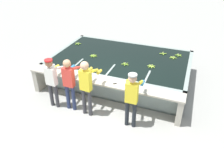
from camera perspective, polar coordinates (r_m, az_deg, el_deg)
ground_plane at (r=6.84m, az=-3.36°, el=-8.60°), size 80.00×80.00×0.00m
wash_tank at (r=8.16m, az=2.25°, el=1.82°), size 4.89×3.09×0.85m
work_ledge at (r=6.65m, az=-2.72°, el=-3.32°), size 4.89×0.45×0.85m
worker_0 at (r=6.62m, az=-15.39°, el=-1.04°), size 0.42×0.72×1.60m
worker_1 at (r=6.37m, az=-11.06°, el=-1.46°), size 0.40×0.71×1.66m
worker_2 at (r=6.05m, az=-6.72°, el=-2.34°), size 0.44×0.73×1.73m
worker_3 at (r=5.66m, az=5.22°, el=-5.44°), size 0.41×0.72×1.63m
banana_bunch_floating_0 at (r=8.06m, az=-4.86°, el=4.90°), size 0.28×0.28×0.08m
banana_bunch_floating_1 at (r=8.44m, az=17.00°, el=4.84°), size 0.28×0.27×0.08m
banana_bunch_floating_2 at (r=7.41m, az=10.24°, el=2.14°), size 0.28×0.28×0.08m
banana_bunch_floating_3 at (r=8.20m, az=15.65°, el=4.29°), size 0.27×0.28×0.08m
banana_bunch_floating_4 at (r=9.23m, az=-8.91°, el=7.96°), size 0.28×0.27×0.08m
banana_bunch_floating_5 at (r=7.45m, az=3.48°, el=2.75°), size 0.28×0.27×0.08m
banana_bunch_floating_6 at (r=8.43m, az=13.21°, el=5.35°), size 0.28×0.28×0.08m
banana_bunch_ledge_0 at (r=6.19m, az=4.58°, el=-3.35°), size 0.27×0.27×0.08m
knife_0 at (r=6.38m, az=1.37°, el=-2.30°), size 0.30×0.24×0.02m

